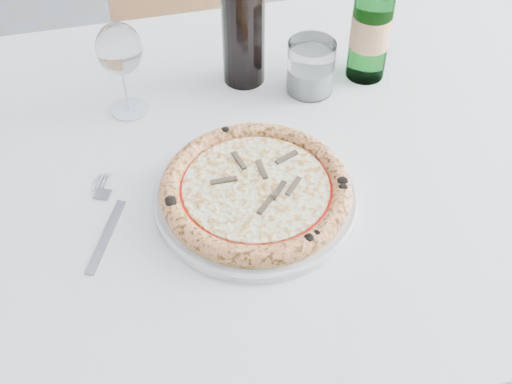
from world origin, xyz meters
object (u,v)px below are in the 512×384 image
at_px(wine_glass, 119,51).
at_px(beer_bottle, 372,22).
at_px(chair_far, 198,9).
at_px(wine_bottle, 243,15).
at_px(pizza, 256,189).
at_px(plate, 256,197).
at_px(dining_table, 243,192).
at_px(tumbler, 311,70).

xyz_separation_m(wine_glass, beer_bottle, (0.43, 0.01, -0.01)).
height_order(chair_far, wine_bottle, wine_bottle).
bearing_deg(pizza, plate, 16.22).
height_order(dining_table, wine_bottle, wine_bottle).
relative_size(dining_table, tumbler, 16.58).
relative_size(chair_far, pizza, 3.29).
bearing_deg(pizza, chair_far, 86.79).
bearing_deg(dining_table, wine_glass, 135.85).
height_order(pizza, wine_bottle, wine_bottle).
distance_m(dining_table, wine_glass, 0.31).
xyz_separation_m(chair_far, wine_glass, (-0.22, -0.69, 0.34)).
bearing_deg(plate, pizza, -163.78).
xyz_separation_m(dining_table, wine_bottle, (0.05, 0.21, 0.21)).
distance_m(chair_far, wine_glass, 0.80).
bearing_deg(wine_glass, beer_bottle, 1.23).
height_order(plate, wine_bottle, wine_bottle).
relative_size(dining_table, beer_bottle, 5.74).
relative_size(plate, wine_bottle, 1.00).
relative_size(plate, pizza, 1.08).
bearing_deg(dining_table, pizza, -90.00).
relative_size(chair_far, wine_bottle, 3.04).
bearing_deg(beer_bottle, pizza, -134.83).
bearing_deg(beer_bottle, chair_far, 107.47).
xyz_separation_m(dining_table, chair_far, (0.05, 0.85, -0.14)).
relative_size(tumbler, beer_bottle, 0.35).
bearing_deg(dining_table, plate, -90.00).
bearing_deg(tumbler, wine_glass, 178.06).
distance_m(wine_glass, beer_bottle, 0.43).
bearing_deg(wine_bottle, wine_glass, -167.72).
height_order(chair_far, tumbler, chair_far).
xyz_separation_m(plate, tumbler, (0.16, 0.25, 0.03)).
distance_m(plate, beer_bottle, 0.39).
bearing_deg(chair_far, plate, -93.21).
distance_m(dining_table, wine_bottle, 0.30).
bearing_deg(dining_table, tumbler, 43.74).
distance_m(beer_bottle, wine_bottle, 0.22).
bearing_deg(plate, tumbler, 57.99).
height_order(dining_table, wine_glass, wine_glass).
height_order(wine_glass, wine_bottle, wine_bottle).
bearing_deg(wine_bottle, pizza, -98.94).
bearing_deg(beer_bottle, plate, -134.83).
distance_m(chair_far, tumbler, 0.76).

